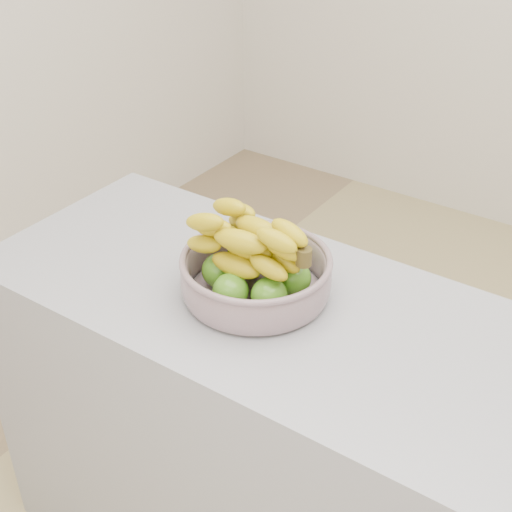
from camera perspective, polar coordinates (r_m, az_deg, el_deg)
The scene contains 2 objects.
counter at distance 1.78m, azimuth 9.80°, elevation -18.67°, with size 2.00×0.60×0.90m, color #9FA0A8.
fruit_bowl at distance 1.55m, azimuth -0.04°, elevation -1.13°, with size 0.33×0.33×0.19m.
Camera 1 is at (0.38, -1.34, 1.83)m, focal length 50.00 mm.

